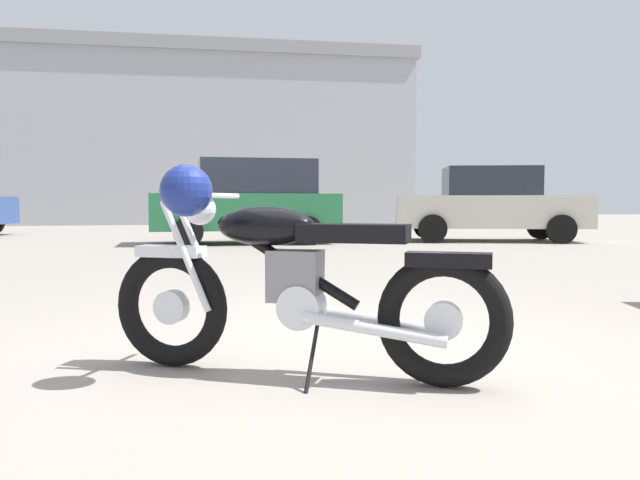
{
  "coord_description": "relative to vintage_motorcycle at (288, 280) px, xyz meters",
  "views": [
    {
      "loc": [
        -0.56,
        -3.6,
        0.88
      ],
      "look_at": [
        -0.12,
        0.39,
        0.64
      ],
      "focal_mm": 36.01,
      "sensor_mm": 36.0,
      "label": 1
    }
  ],
  "objects": [
    {
      "name": "ground_plane",
      "position": [
        0.37,
        0.4,
        -0.49
      ],
      "size": [
        80.0,
        80.0,
        0.0
      ],
      "primitive_type": "plane",
      "color": "gray"
    },
    {
      "name": "vintage_motorcycle",
      "position": [
        0.0,
        0.0,
        0.0
      ],
      "size": [
        1.97,
        0.91,
        1.07
      ],
      "rotation": [
        0.0,
        0.0,
        2.75
      ],
      "color": "black",
      "rests_on": "ground_plane"
    },
    {
      "name": "silver_sedan_mid",
      "position": [
        5.24,
        10.83,
        0.34
      ],
      "size": [
        4.46,
        2.53,
        1.67
      ],
      "rotation": [
        0.0,
        0.0,
        2.94
      ],
      "color": "black",
      "rests_on": "ground_plane"
    },
    {
      "name": "pale_sedan_back",
      "position": [
        -0.19,
        10.57,
        0.43
      ],
      "size": [
        4.05,
        2.13,
        1.78
      ],
      "rotation": [
        0.0,
        0.0,
        3.25
      ],
      "color": "black",
      "rests_on": "ground_plane"
    },
    {
      "name": "industrial_building",
      "position": [
        -3.69,
        28.46,
        3.13
      ],
      "size": [
        20.99,
        14.38,
        7.22
      ],
      "rotation": [
        0.0,
        0.0,
        0.06
      ],
      "color": "#9EA0A8",
      "rests_on": "ground_plane"
    }
  ]
}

